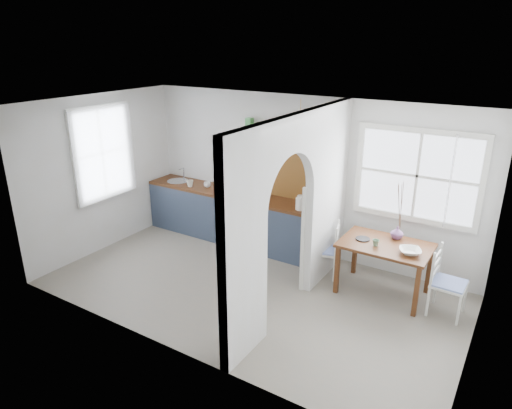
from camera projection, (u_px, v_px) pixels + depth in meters
The scene contains 26 objects.
floor at pixel (250, 289), 6.59m from camera, with size 5.80×3.20×0.01m, color gray.
ceiling at pixel (249, 108), 5.70m from camera, with size 5.80×3.20×0.01m, color silver.
walls at pixel (249, 205), 6.14m from camera, with size 5.81×3.21×2.60m.
partition at pixel (298, 203), 5.79m from camera, with size 0.12×3.20×2.60m.
kitchen_window at pixel (102, 153), 7.45m from camera, with size 0.10×1.16×1.50m, color white, non-canonical shape.
nook_window at pixel (417, 176), 6.39m from camera, with size 1.76×0.10×1.30m, color white, non-canonical shape.
counter at pixel (236, 216), 8.05m from camera, with size 3.50×0.60×0.90m.
sink at pixel (178, 182), 8.53m from camera, with size 0.40×0.40×0.02m, color silver.
backsplash at pixel (291, 172), 7.48m from camera, with size 1.65×0.03×0.90m, color #9A5A26.
shelf at pixel (289, 133), 7.19m from camera, with size 1.75×0.20×0.21m.
pendant_lamp at pixel (299, 148), 6.79m from camera, with size 0.26×0.26×0.16m, color beige.
utensil_rail at pixel (319, 185), 6.51m from camera, with size 0.02×0.02×0.50m, color silver.
dining_table at pixel (383, 269), 6.39m from camera, with size 1.21×0.81×0.76m, color #522812, non-canonical shape.
chair_left at pixel (325, 249), 6.87m from camera, with size 0.39×0.39×0.85m, color silver, non-canonical shape.
chair_right at pixel (449, 283), 5.86m from camera, with size 0.42×0.42×0.91m, color silver, non-canonical shape.
kettle at pixel (300, 203), 7.08m from camera, with size 0.19×0.15×0.23m, color white, non-canonical shape.
mug_a at pixel (190, 184), 8.19m from camera, with size 0.13×0.13×0.12m, color silver.
mug_b at pixel (207, 185), 8.16m from camera, with size 0.12×0.12×0.10m, color white.
knife_block at pixel (241, 185), 7.98m from camera, with size 0.09×0.12×0.19m, color black.
jar at pixel (229, 186), 7.99m from camera, with size 0.10×0.10×0.17m, color #A38A56.
towel_magenta at pixel (316, 256), 6.99m from camera, with size 0.02×0.03×0.56m, color #DC1C75.
towel_orange at pixel (315, 258), 6.97m from camera, with size 0.02×0.03×0.51m, color orange.
bowl at pixel (410, 251), 5.97m from camera, with size 0.28×0.28×0.07m, color white.
table_cup at pixel (376, 243), 6.20m from camera, with size 0.09×0.09×0.09m, color slate.
plate at pixel (363, 239), 6.40m from camera, with size 0.20×0.20×0.02m, color black.
vase at pixel (397, 233), 6.40m from camera, with size 0.18×0.18×0.18m, color #74497C.
Camera 1 is at (3.13, -4.84, 3.43)m, focal length 32.00 mm.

